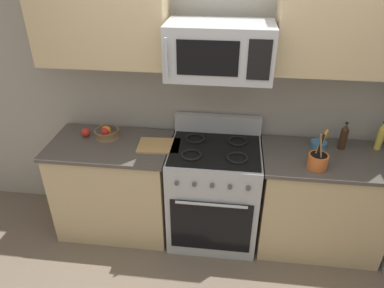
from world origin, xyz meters
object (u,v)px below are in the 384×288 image
object	(u,v)px
apple_loose	(86,132)
prep_bowl	(318,144)
cutting_board	(159,146)
bottle_oil	(381,136)
utensil_crock	(318,160)
fruit_basket	(107,133)
range_oven	(214,192)
bottle_soy	(344,137)
microwave	(219,50)

from	to	relation	value
apple_loose	prep_bowl	size ratio (longest dim) A/B	0.57
cutting_board	bottle_oil	distance (m)	1.82
utensil_crock	fruit_basket	bearing A→B (deg)	171.20
cutting_board	prep_bowl	xyz separation A→B (m)	(1.33, 0.15, 0.02)
range_oven	prep_bowl	size ratio (longest dim) A/B	7.96
apple_loose	bottle_oil	world-z (taller)	bottle_oil
cutting_board	bottle_soy	world-z (taller)	bottle_soy
utensil_crock	prep_bowl	bearing A→B (deg)	77.87
range_oven	cutting_board	xyz separation A→B (m)	(-0.47, 0.00, 0.44)
utensil_crock	prep_bowl	size ratio (longest dim) A/B	2.30
range_oven	microwave	world-z (taller)	microwave
microwave	prep_bowl	bearing A→B (deg)	8.42
range_oven	cutting_board	size ratio (longest dim) A/B	3.13
bottle_oil	prep_bowl	xyz separation A→B (m)	(-0.48, -0.03, -0.09)
fruit_basket	bottle_oil	size ratio (longest dim) A/B	0.85
prep_bowl	fruit_basket	bearing A→B (deg)	-178.46
microwave	apple_loose	bearing A→B (deg)	176.58
bottle_oil	bottle_soy	bearing A→B (deg)	-174.37
prep_bowl	range_oven	bearing A→B (deg)	-169.75
fruit_basket	prep_bowl	world-z (taller)	fruit_basket
utensil_crock	range_oven	bearing A→B (deg)	168.15
microwave	fruit_basket	bearing A→B (deg)	175.38
bottle_soy	range_oven	bearing A→B (deg)	-171.58
bottle_soy	apple_loose	bearing A→B (deg)	-178.50
range_oven	fruit_basket	distance (m)	1.08
cutting_board	fruit_basket	bearing A→B (deg)	167.83
apple_loose	prep_bowl	xyz separation A→B (m)	(2.00, 0.06, -0.01)
utensil_crock	bottle_oil	xyz separation A→B (m)	(0.55, 0.35, 0.05)
microwave	cutting_board	world-z (taller)	microwave
range_oven	cutting_board	world-z (taller)	range_oven
fruit_basket	microwave	bearing A→B (deg)	-4.62
utensil_crock	bottle_oil	distance (m)	0.65
bottle_oil	fruit_basket	bearing A→B (deg)	-178.07
cutting_board	prep_bowl	distance (m)	1.33
utensil_crock	fruit_basket	size ratio (longest dim) A/B	1.46
fruit_basket	apple_loose	world-z (taller)	fruit_basket
range_oven	prep_bowl	world-z (taller)	range_oven
bottle_oil	utensil_crock	bearing A→B (deg)	-147.76
microwave	utensil_crock	size ratio (longest dim) A/B	2.43
apple_loose	bottle_oil	bearing A→B (deg)	1.99
bottle_oil	prep_bowl	distance (m)	0.49
fruit_basket	prep_bowl	bearing A→B (deg)	1.54
cutting_board	bottle_oil	size ratio (longest dim) A/B	1.38
cutting_board	bottle_oil	bearing A→B (deg)	5.74
microwave	apple_loose	world-z (taller)	microwave
bottle_oil	cutting_board	bearing A→B (deg)	-174.26
apple_loose	bottle_soy	bearing A→B (deg)	1.50
utensil_crock	bottle_oil	size ratio (longest dim) A/B	1.25
range_oven	utensil_crock	distance (m)	0.95
microwave	prep_bowl	size ratio (longest dim) A/B	5.58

